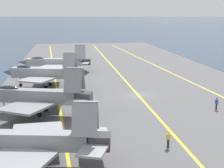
% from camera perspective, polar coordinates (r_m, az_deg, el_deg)
% --- Properties ---
extents(ground_plane, '(2000.00, 2000.00, 0.00)m').
position_cam_1_polar(ground_plane, '(59.05, 4.39, -2.27)').
color(ground_plane, navy).
extents(carrier_deck, '(199.22, 49.45, 0.40)m').
position_cam_1_polar(carrier_deck, '(59.00, 4.40, -2.09)').
color(carrier_deck, '#565659').
rests_on(carrier_deck, ground).
extents(deck_stripe_foul_line, '(178.95, 11.90, 0.01)m').
position_cam_1_polar(deck_stripe_foul_line, '(63.21, 16.54, -1.42)').
color(deck_stripe_foul_line, yellow).
rests_on(deck_stripe_foul_line, carrier_deck).
extents(deck_stripe_centerline, '(179.29, 0.36, 0.01)m').
position_cam_1_polar(deck_stripe_centerline, '(58.95, 4.40, -1.89)').
color(deck_stripe_centerline, yellow).
rests_on(deck_stripe_centerline, carrier_deck).
extents(deck_stripe_edge_line, '(179.06, 9.94, 0.01)m').
position_cam_1_polar(deck_stripe_edge_line, '(57.67, -8.94, -2.32)').
color(deck_stripe_edge_line, yellow).
rests_on(deck_stripe_edge_line, carrier_deck).
extents(parked_jet_nearest, '(13.64, 16.18, 6.10)m').
position_cam_1_polar(parked_jet_nearest, '(33.12, -13.76, -9.13)').
color(parked_jet_nearest, gray).
rests_on(parked_jet_nearest, carrier_deck).
extents(parked_jet_second, '(13.90, 16.54, 6.69)m').
position_cam_1_polar(parked_jet_second, '(48.73, -12.50, -1.96)').
color(parked_jet_second, gray).
rests_on(parked_jet_second, carrier_deck).
extents(parked_jet_third, '(13.10, 15.65, 6.73)m').
position_cam_1_polar(parked_jet_third, '(65.95, -11.38, 1.83)').
color(parked_jet_third, '#93999E').
rests_on(parked_jet_third, carrier_deck).
extents(parked_jet_fourth, '(14.08, 17.30, 6.56)m').
position_cam_1_polar(parked_jet_fourth, '(82.38, -9.27, 3.64)').
color(parked_jet_fourth, '#9EA3A8').
rests_on(parked_jet_fourth, carrier_deck).
extents(crew_yellow_vest, '(0.46, 0.45, 1.79)m').
position_cam_1_polar(crew_yellow_vest, '(37.03, 9.34, -8.93)').
color(crew_yellow_vest, '#232328').
rests_on(crew_yellow_vest, carrier_deck).
extents(crew_blue_vest, '(0.33, 0.43, 1.78)m').
position_cam_1_polar(crew_blue_vest, '(52.42, 16.98, -3.05)').
color(crew_blue_vest, '#232328').
rests_on(crew_blue_vest, carrier_deck).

